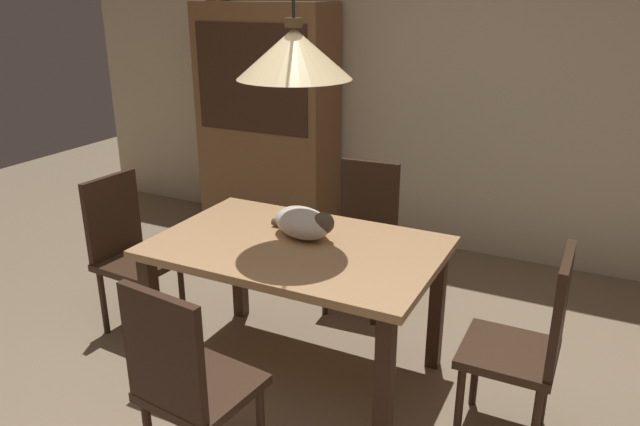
{
  "coord_description": "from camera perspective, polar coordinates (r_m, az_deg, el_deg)",
  "views": [
    {
      "loc": [
        1.27,
        -1.82,
        1.92
      ],
      "look_at": [
        -0.02,
        0.78,
        0.85
      ],
      "focal_mm": 33.94,
      "sensor_mm": 36.0,
      "label": 1
    }
  ],
  "objects": [
    {
      "name": "back_wall",
      "position": [
        4.68,
        10.79,
        14.08
      ],
      "size": [
        6.4,
        0.1,
        2.9
      ],
      "primitive_type": "cube",
      "color": "beige",
      "rests_on": "ground"
    },
    {
      "name": "dining_table",
      "position": [
        3.02,
        -2.17,
        -4.67
      ],
      "size": [
        1.4,
        0.9,
        0.75
      ],
      "color": "tan",
      "rests_on": "ground"
    },
    {
      "name": "chair_right_side",
      "position": [
        2.79,
        19.13,
        -11.32
      ],
      "size": [
        0.4,
        0.4,
        0.93
      ],
      "color": "#382316",
      "rests_on": "ground"
    },
    {
      "name": "chair_near_front",
      "position": [
        2.46,
        -12.44,
        -15.17
      ],
      "size": [
        0.44,
        0.44,
        0.93
      ],
      "color": "#382316",
      "rests_on": "ground"
    },
    {
      "name": "chair_far_back",
      "position": [
        3.81,
        4.1,
        -1.56
      ],
      "size": [
        0.42,
        0.42,
        0.93
      ],
      "color": "#382316",
      "rests_on": "ground"
    },
    {
      "name": "chair_left_side",
      "position": [
        3.71,
        -17.62,
        -3.1
      ],
      "size": [
        0.43,
        0.43,
        0.93
      ],
      "color": "#382316",
      "rests_on": "ground"
    },
    {
      "name": "cat_sleeping",
      "position": [
        3.03,
        -1.51,
        -0.92
      ],
      "size": [
        0.41,
        0.33,
        0.16
      ],
      "color": "beige",
      "rests_on": "dining_table"
    },
    {
      "name": "pendant_lamp",
      "position": [
        2.75,
        -2.46,
        14.85
      ],
      "size": [
        0.52,
        0.52,
        1.3
      ],
      "color": "beige"
    },
    {
      "name": "hutch_bookcase",
      "position": [
        4.96,
        -4.97,
        8.13
      ],
      "size": [
        1.12,
        0.45,
        1.85
      ],
      "color": "brown",
      "rests_on": "ground"
    }
  ]
}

